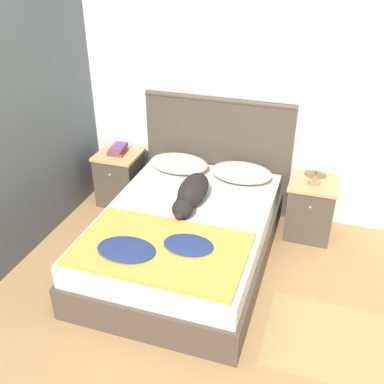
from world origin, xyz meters
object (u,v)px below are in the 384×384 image
bed (185,238)px  pillow_left (179,163)px  dog (192,193)px  nightstand_left (120,177)px  pillow_right (241,173)px  nightstand_right (310,208)px  book_stack (118,150)px  table_lamp (318,161)px

bed → pillow_left: (-0.30, 0.72, 0.31)m
dog → nightstand_left: bearing=149.3°
nightstand_left → dog: dog is taller
pillow_right → dog: dog is taller
nightstand_right → pillow_right: size_ratio=0.96×
nightstand_right → nightstand_left: bearing=180.0°
pillow_left → book_stack: 0.66m
table_lamp → nightstand_right: bearing=90.0°
nightstand_left → dog: bearing=-30.7°
bed → pillow_right: 0.84m
pillow_right → table_lamp: (0.65, -0.00, 0.22)m
pillow_right → table_lamp: size_ratio=2.01×
table_lamp → book_stack: bearing=179.1°
bed → nightstand_left: nightstand_left is taller
bed → pillow_right: bearing=67.0°
book_stack → pillow_left: bearing=-2.4°
pillow_right → table_lamp: bearing=-0.1°
pillow_right → table_lamp: 0.69m
nightstand_right → pillow_right: 0.71m
bed → table_lamp: (0.96, 0.72, 0.53)m
nightstand_right → table_lamp: 0.49m
nightstand_left → dog: (0.96, -0.57, 0.30)m
pillow_left → table_lamp: size_ratio=2.01×
table_lamp → pillow_left: bearing=179.9°
nightstand_right → dog: bearing=-149.1°
bed → table_lamp: table_lamp is taller
pillow_right → nightstand_left: bearing=178.9°
nightstand_left → pillow_right: (1.26, -0.02, 0.27)m
nightstand_left → table_lamp: bearing=-0.8°
nightstand_left → table_lamp: size_ratio=1.93×
nightstand_left → book_stack: 0.31m
nightstand_left → pillow_left: size_ratio=0.96×
dog → table_lamp: table_lamp is taller
nightstand_left → nightstand_right: size_ratio=1.00×
bed → pillow_right: size_ratio=3.33×
pillow_right → book_stack: book_stack is taller
nightstand_right → pillow_right: bearing=-177.9°
nightstand_right → table_lamp: table_lamp is taller
book_stack → table_lamp: size_ratio=0.74×
bed → pillow_left: bearing=113.0°
book_stack → bed: bearing=-37.8°
bed → dog: bearing=88.6°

